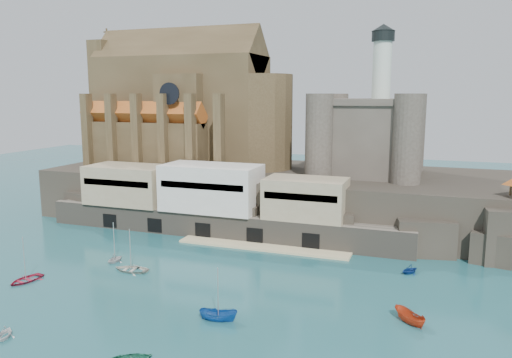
{
  "coord_description": "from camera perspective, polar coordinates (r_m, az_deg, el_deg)",
  "views": [
    {
      "loc": [
        28.73,
        -59.36,
        25.88
      ],
      "look_at": [
        -4.28,
        32.0,
        9.32
      ],
      "focal_mm": 35.0,
      "sensor_mm": 36.0,
      "label": 1
    }
  ],
  "objects": [
    {
      "name": "castle_keep",
      "position": [
        101.51,
        12.7,
        5.17
      ],
      "size": [
        21.2,
        21.2,
        29.3
      ],
      "color": "#474038",
      "rests_on": "promontory"
    },
    {
      "name": "boat_0",
      "position": [
        78.35,
        -24.8,
        -10.54
      ],
      "size": [
        3.7,
        1.56,
        5.03
      ],
      "primitive_type": "imported",
      "rotation": [
        0.0,
        0.0,
        6.13
      ],
      "color": "#B31C39",
      "rests_on": "ground"
    },
    {
      "name": "boat_4",
      "position": [
        81.97,
        -15.8,
        -9.11
      ],
      "size": [
        2.96,
        2.0,
        3.23
      ],
      "primitive_type": "imported",
      "rotation": [
        0.0,
        0.0,
        3.03
      ],
      "color": "silver",
      "rests_on": "ground"
    },
    {
      "name": "boat_5",
      "position": [
        62.1,
        17.08,
        -15.41
      ],
      "size": [
        2.44,
        2.43,
        4.52
      ],
      "primitive_type": "imported",
      "rotation": [
        0.0,
        0.0,
        3.95
      ],
      "color": "#BD3917",
      "rests_on": "ground"
    },
    {
      "name": "boat_1",
      "position": [
        62.56,
        -26.76,
        -15.85
      ],
      "size": [
        3.02,
        2.59,
        2.99
      ],
      "primitive_type": "imported",
      "rotation": [
        0.0,
        0.0,
        0.48
      ],
      "color": "silver",
      "rests_on": "ground"
    },
    {
      "name": "boat_6",
      "position": [
        77.49,
        -14.08,
        -10.14
      ],
      "size": [
        1.26,
        3.89,
        5.39
      ],
      "primitive_type": "imported",
      "rotation": [
        0.0,
        0.0,
        4.75
      ],
      "color": "beige",
      "rests_on": "ground"
    },
    {
      "name": "quay",
      "position": [
        93.29,
        -5.29,
        -2.63
      ],
      "size": [
        70.0,
        12.0,
        13.05
      ],
      "color": "#6B6356",
      "rests_on": "ground"
    },
    {
      "name": "promontory",
      "position": [
        104.99,
        3.47,
        -1.86
      ],
      "size": [
        100.0,
        36.0,
        10.0
      ],
      "color": "black",
      "rests_on": "ground"
    },
    {
      "name": "ground",
      "position": [
        70.85,
        -5.67,
        -11.8
      ],
      "size": [
        300.0,
        300.0,
        0.0
      ],
      "primitive_type": "plane",
      "color": "#1A5057",
      "rests_on": "ground"
    },
    {
      "name": "boat_2",
      "position": [
        60.2,
        -4.33,
        -15.82
      ],
      "size": [
        2.01,
        1.97,
        4.6
      ],
      "primitive_type": "imported",
      "rotation": [
        0.0,
        0.0,
        1.72
      ],
      "color": "#164B9A",
      "rests_on": "ground"
    },
    {
      "name": "church",
      "position": [
        114.25,
        -7.78,
        7.71
      ],
      "size": [
        47.0,
        25.93,
        30.51
      ],
      "color": "#453620",
      "rests_on": "promontory"
    },
    {
      "name": "boat_7",
      "position": [
        77.74,
        17.15,
        -10.22
      ],
      "size": [
        3.17,
        2.94,
        3.14
      ],
      "primitive_type": "imported",
      "rotation": [
        0.0,
        0.0,
        5.65
      ],
      "color": "navy",
      "rests_on": "ground"
    }
  ]
}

